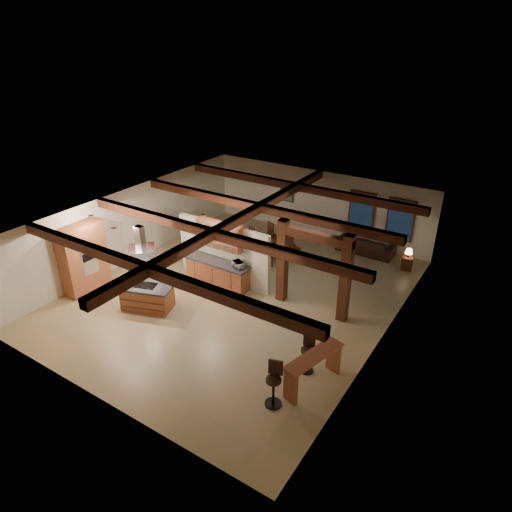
{
  "coord_description": "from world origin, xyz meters",
  "views": [
    {
      "loc": [
        7.83,
        -11.06,
        8.29
      ],
      "look_at": [
        0.37,
        0.5,
        1.34
      ],
      "focal_mm": 32.0,
      "sensor_mm": 36.0,
      "label": 1
    }
  ],
  "objects_px": {
    "dining_table": "(270,249)",
    "bar_counter": "(313,365)",
    "sofa": "(366,245)",
    "kitchen_island": "(147,296)"
  },
  "relations": [
    {
      "from": "dining_table",
      "to": "kitchen_island",
      "type": "bearing_deg",
      "value": -96.68
    },
    {
      "from": "dining_table",
      "to": "bar_counter",
      "type": "relative_size",
      "value": 0.91
    },
    {
      "from": "dining_table",
      "to": "sofa",
      "type": "height_order",
      "value": "sofa"
    },
    {
      "from": "dining_table",
      "to": "bar_counter",
      "type": "bearing_deg",
      "value": -42.37
    },
    {
      "from": "kitchen_island",
      "to": "dining_table",
      "type": "relative_size",
      "value": 1.1
    },
    {
      "from": "sofa",
      "to": "bar_counter",
      "type": "distance_m",
      "value": 8.31
    },
    {
      "from": "kitchen_island",
      "to": "dining_table",
      "type": "xyz_separation_m",
      "value": [
        1.42,
        5.4,
        -0.12
      ]
    },
    {
      "from": "dining_table",
      "to": "sofa",
      "type": "bearing_deg",
      "value": 45.64
    },
    {
      "from": "sofa",
      "to": "kitchen_island",
      "type": "bearing_deg",
      "value": 59.53
    },
    {
      "from": "kitchen_island",
      "to": "sofa",
      "type": "height_order",
      "value": "kitchen_island"
    }
  ]
}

